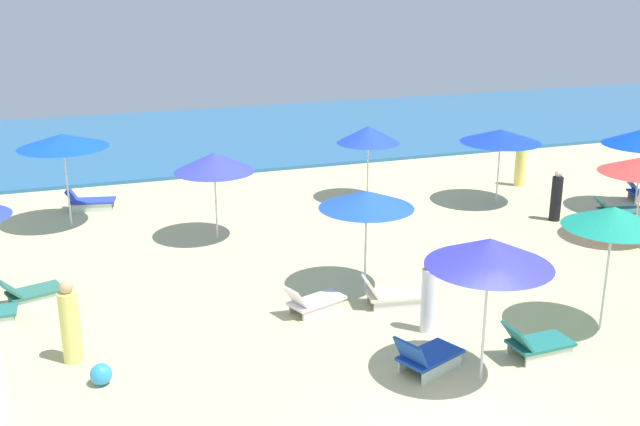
# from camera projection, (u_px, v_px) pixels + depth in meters

# --- Properties ---
(ocean) EXTENTS (60.00, 12.77, 0.12)m
(ocean) POSITION_uv_depth(u_px,v_px,m) (191.00, 137.00, 32.61)
(ocean) COLOR #256193
(ocean) RESTS_ON ground_plane
(umbrella_0) EXTENTS (2.19, 2.19, 2.68)m
(umbrella_0) POSITION_uv_depth(u_px,v_px,m) (490.00, 252.00, 12.85)
(umbrella_0) COLOR silver
(umbrella_0) RESTS_ON ground_plane
(lounge_chair_0_0) EXTENTS (1.44, 1.09, 0.78)m
(lounge_chair_0_0) POSITION_uv_depth(u_px,v_px,m) (426.00, 357.00, 13.78)
(lounge_chair_0_0) COLOR silver
(lounge_chair_0_0) RESTS_ON ground_plane
(lounge_chair_0_1) EXTENTS (1.34, 0.72, 0.72)m
(lounge_chair_0_1) POSITION_uv_depth(u_px,v_px,m) (536.00, 343.00, 14.31)
(lounge_chair_0_1) COLOR silver
(lounge_chair_0_1) RESTS_ON ground_plane
(umbrella_1) EXTENTS (2.12, 2.12, 2.34)m
(umbrella_1) POSITION_uv_depth(u_px,v_px,m) (366.00, 199.00, 16.73)
(umbrella_1) COLOR silver
(umbrella_1) RESTS_ON ground_plane
(lounge_chair_1_0) EXTENTS (1.37, 0.83, 0.70)m
(lounge_chair_1_0) POSITION_uv_depth(u_px,v_px,m) (389.00, 294.00, 16.53)
(lounge_chair_1_0) COLOR silver
(lounge_chair_1_0) RESTS_ON ground_plane
(lounge_chair_1_1) EXTENTS (1.46, 0.97, 0.70)m
(lounge_chair_1_1) POSITION_uv_depth(u_px,v_px,m) (313.00, 301.00, 16.20)
(lounge_chair_1_1) COLOR silver
(lounge_chair_1_1) RESTS_ON ground_plane
(umbrella_2) EXTENTS (2.47, 2.47, 2.67)m
(umbrella_2) POSITION_uv_depth(u_px,v_px,m) (63.00, 141.00, 20.87)
(umbrella_2) COLOR silver
(umbrella_2) RESTS_ON ground_plane
(lounge_chair_2_0) EXTENTS (1.50, 0.89, 0.68)m
(lounge_chair_2_0) POSITION_uv_depth(u_px,v_px,m) (90.00, 201.00, 23.02)
(lounge_chair_2_0) COLOR silver
(lounge_chair_2_0) RESTS_ON ground_plane
(umbrella_4) EXTENTS (2.13, 2.13, 2.39)m
(umbrella_4) POSITION_uv_depth(u_px,v_px,m) (214.00, 162.00, 19.97)
(umbrella_4) COLOR silver
(umbrella_4) RESTS_ON ground_plane
(umbrella_5) EXTENTS (1.96, 1.96, 2.37)m
(umbrella_5) POSITION_uv_depth(u_px,v_px,m) (368.00, 135.00, 23.46)
(umbrella_5) COLOR silver
(umbrella_5) RESTS_ON ground_plane
(lounge_chair_6_1) EXTENTS (1.44, 1.01, 0.66)m
(lounge_chair_6_1) POSITION_uv_depth(u_px,v_px,m) (30.00, 292.00, 16.62)
(lounge_chair_6_1) COLOR silver
(lounge_chair_6_1) RESTS_ON ground_plane
(umbrella_7) EXTENTS (1.95, 1.95, 2.62)m
(umbrella_7) POSITION_uv_depth(u_px,v_px,m) (614.00, 217.00, 14.71)
(umbrella_7) COLOR silver
(umbrella_7) RESTS_ON ground_plane
(lounge_chair_8_1) EXTENTS (1.52, 0.95, 0.64)m
(lounge_chair_8_1) POSITION_uv_depth(u_px,v_px,m) (619.00, 211.00, 22.10)
(lounge_chair_8_1) COLOR silver
(lounge_chair_8_1) RESTS_ON ground_plane
(umbrella_9) EXTENTS (2.45, 2.45, 2.33)m
(umbrella_9) POSITION_uv_depth(u_px,v_px,m) (501.00, 136.00, 23.11)
(umbrella_9) COLOR silver
(umbrella_9) RESTS_ON ground_plane
(beachgoer_0) EXTENTS (0.40, 0.40, 1.57)m
(beachgoer_0) POSITION_uv_depth(u_px,v_px,m) (428.00, 296.00, 15.18)
(beachgoer_0) COLOR white
(beachgoer_0) RESTS_ON ground_plane
(beachgoer_1) EXTENTS (0.43, 0.43, 1.51)m
(beachgoer_1) POSITION_uv_depth(u_px,v_px,m) (556.00, 197.00, 21.93)
(beachgoer_1) COLOR black
(beachgoer_1) RESTS_ON ground_plane
(beachgoer_3) EXTENTS (0.47, 0.47, 1.61)m
(beachgoer_3) POSITION_uv_depth(u_px,v_px,m) (520.00, 164.00, 25.43)
(beachgoer_3) COLOR #F9DF68
(beachgoer_3) RESTS_ON ground_plane
(beachgoer_5) EXTENTS (0.47, 0.47, 1.63)m
(beachgoer_5) POSITION_uv_depth(u_px,v_px,m) (70.00, 324.00, 14.01)
(beachgoer_5) COLOR #EAE372
(beachgoer_5) RESTS_ON ground_plane
(beach_ball_1) EXTENTS (0.39, 0.39, 0.39)m
(beach_ball_1) POSITION_uv_depth(u_px,v_px,m) (101.00, 374.00, 13.39)
(beach_ball_1) COLOR #2D95E2
(beach_ball_1) RESTS_ON ground_plane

